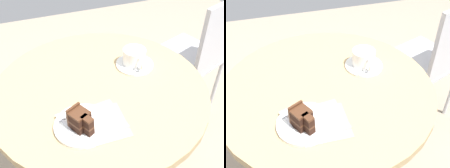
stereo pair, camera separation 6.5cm
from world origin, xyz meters
The scene contains 9 objects.
cafe_table centered at (0.00, 0.00, 0.61)m, with size 0.86×0.86×0.72m.
saucer centered at (-0.08, 0.19, 0.72)m, with size 0.16×0.16×0.01m.
coffee_cup centered at (-0.09, 0.19, 0.76)m, with size 0.13×0.10×0.07m.
teaspoon centered at (-0.03, 0.18, 0.73)m, with size 0.03×0.10×0.00m.
cake_plate centered at (0.18, -0.12, 0.73)m, with size 0.20×0.20×0.01m.
cake_slice centered at (0.19, -0.13, 0.77)m, with size 0.10×0.08×0.08m.
fork centered at (0.16, -0.18, 0.73)m, with size 0.14×0.05×0.00m.
napkin centered at (0.18, -0.06, 0.72)m, with size 0.19×0.17×0.00m.
cafe_chair centered at (-0.33, 0.75, 0.52)m, with size 0.49×0.49×0.87m.
Camera 2 is at (0.84, -0.19, 1.44)m, focal length 45.00 mm.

